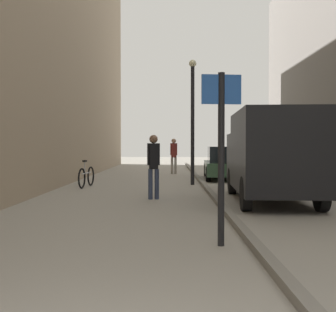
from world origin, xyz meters
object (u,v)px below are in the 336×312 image
parked_car (225,163)px  bicycle_leaning (86,177)px  street_sign_post (221,143)px  pedestrian_mid_block (174,154)px  delivery_van (270,154)px  pedestrian_main_foreground (154,162)px  lamp_post (193,113)px

parked_car → bicycle_leaning: (-5.51, -3.70, -0.33)m
parked_car → street_sign_post: bearing=-94.7°
pedestrian_mid_block → delivery_van: size_ratio=0.37×
pedestrian_main_foreground → lamp_post: bearing=61.0°
pedestrian_main_foreground → parked_car: pedestrian_main_foreground is taller
lamp_post → street_sign_post: bearing=-90.5°
delivery_van → lamp_post: size_ratio=1.06×
pedestrian_main_foreground → bicycle_leaning: (-2.56, 3.36, -0.66)m
parked_car → street_sign_post: 12.64m
parked_car → lamp_post: (-1.63, -2.78, 2.01)m
parked_car → bicycle_leaning: bearing=-143.0°
pedestrian_main_foreground → parked_car: 7.66m
pedestrian_mid_block → bicycle_leaning: bearing=52.9°
parked_car → delivery_van: bearing=-85.4°
lamp_post → bicycle_leaning: lamp_post is taller
street_sign_post → parked_car: bearing=-103.8°
bicycle_leaning → street_sign_post: bearing=-60.3°
delivery_van → street_sign_post: (-1.92, -4.95, 0.27)m
delivery_van → bicycle_leaning: (-5.71, 3.85, -0.89)m
delivery_van → bicycle_leaning: size_ratio=2.87×
bicycle_leaning → pedestrian_main_foreground: bearing=-46.3°
pedestrian_mid_block → delivery_van: bearing=90.8°
pedestrian_main_foreground → street_sign_post: bearing=-89.1°
parked_car → street_sign_post: street_sign_post is taller
street_sign_post → pedestrian_main_foreground: bearing=-83.2°
pedestrian_main_foreground → pedestrian_mid_block: bearing=74.5°
street_sign_post → lamp_post: (0.09, 9.71, 1.18)m
pedestrian_mid_block → street_sign_post: (0.57, -15.72, 0.47)m
delivery_van → parked_car: 7.57m
lamp_post → bicycle_leaning: bearing=-166.8°
delivery_van → lamp_post: (-1.83, 4.76, 1.45)m
delivery_van → bicycle_leaning: delivery_van is taller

